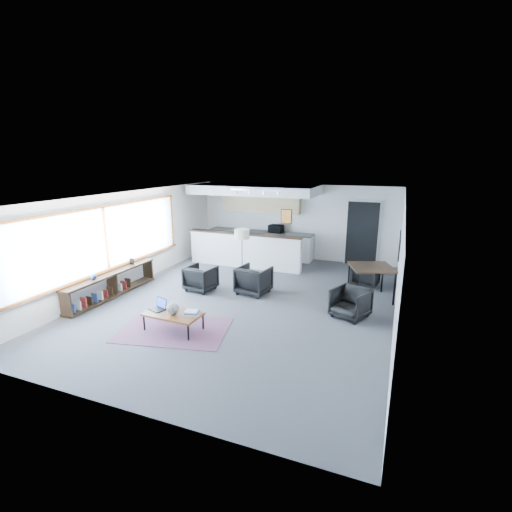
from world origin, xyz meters
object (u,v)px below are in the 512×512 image
(laptop, at_px, (159,306))
(ceramic_pot, at_px, (173,309))
(armchair_right, at_px, (254,279))
(dining_chair_far, at_px, (365,276))
(coffee_table, at_px, (173,314))
(book_stack, at_px, (192,313))
(dining_table, at_px, (372,269))
(armchair_left, at_px, (201,277))
(floor_lamp, at_px, (242,236))
(microwave, at_px, (276,228))
(dining_chair_near, at_px, (350,304))

(laptop, distance_m, ceramic_pot, 0.45)
(armchair_right, height_order, dining_chair_far, armchair_right)
(coffee_table, xyz_separation_m, book_stack, (0.41, 0.07, 0.07))
(dining_table, bearing_deg, armchair_left, -166.57)
(floor_lamp, xyz_separation_m, microwave, (0.17, 2.60, -0.20))
(armchair_right, distance_m, dining_table, 3.00)
(armchair_left, bearing_deg, dining_table, -159.71)
(floor_lamp, distance_m, dining_chair_near, 3.85)
(book_stack, bearing_deg, ceramic_pot, -161.69)
(laptop, height_order, book_stack, laptop)
(armchair_right, xyz_separation_m, floor_lamp, (-0.77, 1.00, 0.90))
(coffee_table, relative_size, dining_chair_far, 2.05)
(laptop, bearing_deg, armchair_left, 116.50)
(coffee_table, height_order, dining_chair_far, dining_chair_far)
(dining_table, xyz_separation_m, dining_chair_far, (-0.20, 0.93, -0.48))
(armchair_right, height_order, microwave, microwave)
(laptop, xyz_separation_m, floor_lamp, (0.35, 3.56, 0.85))
(dining_chair_far, bearing_deg, ceramic_pot, 62.96)
(coffee_table, height_order, ceramic_pot, ceramic_pot)
(dining_table, bearing_deg, ceramic_pot, -136.23)
(book_stack, xyz_separation_m, dining_chair_near, (2.90, 1.94, -0.11))
(ceramic_pot, xyz_separation_m, dining_table, (3.58, 3.43, 0.26))
(dining_chair_near, bearing_deg, ceramic_pot, -125.57)
(dining_table, bearing_deg, book_stack, -134.15)
(laptop, bearing_deg, microwave, 104.11)
(dining_chair_far, bearing_deg, laptop, 58.75)
(ceramic_pot, distance_m, book_stack, 0.40)
(microwave, bearing_deg, dining_table, -31.23)
(laptop, distance_m, dining_chair_near, 4.17)
(floor_lamp, bearing_deg, dining_table, -4.07)
(dining_table, bearing_deg, coffee_table, -137.01)
(coffee_table, xyz_separation_m, dining_chair_far, (3.41, 4.30, -0.06))
(dining_chair_near, bearing_deg, laptop, -130.25)
(laptop, bearing_deg, armchair_right, 85.30)
(ceramic_pot, xyz_separation_m, armchair_right, (0.69, 2.69, -0.10))
(coffee_table, bearing_deg, floor_lamp, 93.08)
(coffee_table, xyz_separation_m, armchair_left, (-0.69, 2.34, 0.02))
(microwave, bearing_deg, armchair_right, -72.39)
(ceramic_pot, bearing_deg, dining_chair_far, 52.23)
(coffee_table, bearing_deg, dining_chair_far, 54.09)
(laptop, distance_m, floor_lamp, 3.67)
(armchair_left, height_order, microwave, microwave)
(coffee_table, height_order, floor_lamp, floor_lamp)
(dining_chair_near, bearing_deg, floor_lamp, 176.21)
(armchair_right, bearing_deg, dining_chair_far, -140.16)
(floor_lamp, bearing_deg, armchair_right, -52.50)
(laptop, bearing_deg, floor_lamp, 103.28)
(ceramic_pot, bearing_deg, laptop, 162.54)
(floor_lamp, bearing_deg, armchair_left, -116.90)
(coffee_table, distance_m, book_stack, 0.42)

